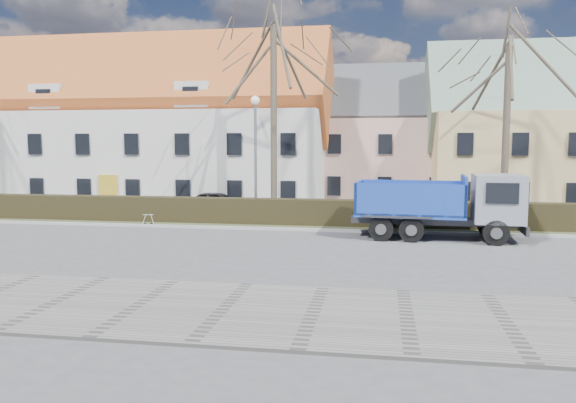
% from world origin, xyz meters
% --- Properties ---
extents(ground, '(120.00, 120.00, 0.00)m').
position_xyz_m(ground, '(0.00, 0.00, 0.00)').
color(ground, '#4F4F52').
extents(sidewalk_near, '(80.00, 5.00, 0.08)m').
position_xyz_m(sidewalk_near, '(0.00, -8.50, 0.04)').
color(sidewalk_near, gray).
rests_on(sidewalk_near, ground).
extents(curb_far, '(80.00, 0.30, 0.12)m').
position_xyz_m(curb_far, '(0.00, 4.60, 0.06)').
color(curb_far, '#999996').
rests_on(curb_far, ground).
extents(grass_strip, '(80.00, 3.00, 0.10)m').
position_xyz_m(grass_strip, '(0.00, 6.20, 0.05)').
color(grass_strip, '#3C4526').
rests_on(grass_strip, ground).
extents(hedge, '(60.00, 0.90, 1.30)m').
position_xyz_m(hedge, '(0.00, 6.00, 0.65)').
color(hedge, black).
rests_on(hedge, ground).
extents(building_white, '(26.80, 10.80, 9.50)m').
position_xyz_m(building_white, '(-13.00, 16.00, 4.75)').
color(building_white, silver).
rests_on(building_white, ground).
extents(building_pink, '(10.80, 8.80, 8.00)m').
position_xyz_m(building_pink, '(4.00, 20.00, 4.00)').
color(building_pink, tan).
rests_on(building_pink, ground).
extents(building_yellow, '(18.80, 10.80, 8.50)m').
position_xyz_m(building_yellow, '(16.00, 17.00, 4.25)').
color(building_yellow, tan).
rests_on(building_yellow, ground).
extents(tree_1, '(9.20, 9.20, 12.65)m').
position_xyz_m(tree_1, '(-2.00, 8.50, 6.33)').
color(tree_1, '#473E31').
rests_on(tree_1, ground).
extents(tree_2, '(8.00, 8.00, 11.00)m').
position_xyz_m(tree_2, '(10.00, 8.50, 5.50)').
color(tree_2, '#473E31').
rests_on(tree_2, ground).
extents(dump_truck, '(7.52, 3.21, 2.94)m').
position_xyz_m(dump_truck, '(5.99, 3.33, 1.47)').
color(dump_truck, '#16369A').
rests_on(dump_truck, ground).
extents(streetlight, '(0.52, 0.52, 6.66)m').
position_xyz_m(streetlight, '(-2.68, 7.00, 3.33)').
color(streetlight, gray).
rests_on(streetlight, ground).
extents(cart_frame, '(0.81, 0.60, 0.66)m').
position_xyz_m(cart_frame, '(-7.95, 4.81, 0.33)').
color(cart_frame, silver).
rests_on(cart_frame, ground).
extents(parked_car_a, '(3.93, 1.58, 1.34)m').
position_xyz_m(parked_car_a, '(-5.70, 10.11, 0.67)').
color(parked_car_a, black).
rests_on(parked_car_a, ground).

